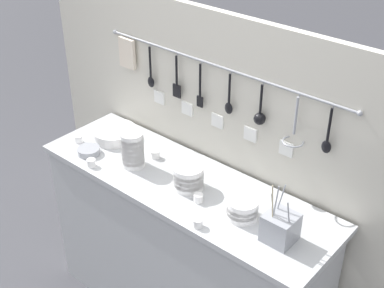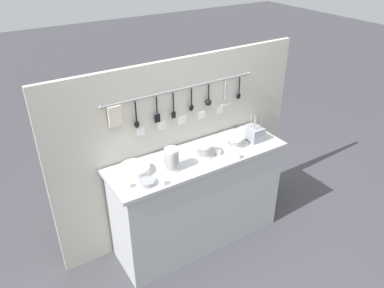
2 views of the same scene
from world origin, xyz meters
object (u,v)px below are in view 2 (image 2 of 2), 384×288
cup_front_right (168,159)px  bowl_stack_nested_right (172,159)px  cup_front_left (218,153)px  steel_mixing_bowl (147,182)px  cup_back_right (164,182)px  cutlery_caddy (255,134)px  cup_by_caddy (239,156)px  cup_beside_plates (129,185)px  bowl_stack_tall_left (204,149)px  bowl_stack_wide_centre (236,141)px  plate_stack (135,169)px

cup_front_right → bowl_stack_nested_right: bearing=-106.1°
cup_front_left → cup_front_right: (-0.41, 0.14, 0.00)m
steel_mixing_bowl → cup_back_right: (0.10, -0.07, 0.00)m
steel_mixing_bowl → cutlery_caddy: cutlery_caddy is taller
cup_by_caddy → cup_back_right: size_ratio=1.00×
steel_mixing_bowl → cup_front_left: 0.70m
cup_front_left → cup_back_right: same height
cup_beside_plates → bowl_stack_tall_left: bearing=5.9°
bowl_stack_wide_centre → bowl_stack_nested_right: 0.66m
cup_front_left → cup_beside_plates: bearing=-178.5°
cutlery_caddy → cup_by_caddy: 0.35m
steel_mixing_bowl → cup_front_left: cup_front_left is taller
steel_mixing_bowl → cup_front_right: bearing=34.5°
cup_front_left → cup_by_caddy: size_ratio=1.00×
plate_stack → cutlery_caddy: size_ratio=0.87×
plate_stack → cutlery_caddy: cutlery_caddy is taller
plate_stack → cup_front_left: size_ratio=5.40×
cup_front_right → cutlery_caddy: bearing=-7.8°
bowl_stack_tall_left → plate_stack: size_ratio=0.60×
cutlery_caddy → cup_by_caddy: bearing=-152.9°
bowl_stack_wide_centre → bowl_stack_nested_right: bearing=-177.7°
plate_stack → cup_by_caddy: size_ratio=5.40×
bowl_stack_nested_right → cup_beside_plates: (-0.39, -0.04, -0.07)m
cutlery_caddy → cup_beside_plates: cutlery_caddy is taller
bowl_stack_wide_centre → cup_back_right: bowl_stack_wide_centre is taller
plate_stack → cup_beside_plates: (-0.12, -0.16, -0.01)m
cutlery_caddy → cup_front_left: bearing=-176.9°
bowl_stack_tall_left → steel_mixing_bowl: 0.61m
bowl_stack_tall_left → steel_mixing_bowl: (-0.59, -0.11, -0.04)m
bowl_stack_tall_left → bowl_stack_nested_right: 0.34m
bowl_stack_wide_centre → steel_mixing_bowl: size_ratio=1.19×
cup_by_caddy → cup_beside_plates: bearing=173.1°
cup_by_caddy → cup_beside_plates: size_ratio=1.00×
cup_front_left → cup_back_right: (-0.60, -0.13, 0.00)m
cup_by_caddy → cup_front_right: bearing=152.2°
cup_front_right → cup_beside_plates: size_ratio=1.00×
cup_by_caddy → bowl_stack_tall_left: bearing=139.0°
bowl_stack_tall_left → cup_back_right: 0.53m
cup_front_left → cup_beside_plates: same height
plate_stack → cup_by_caddy: 0.87m
bowl_stack_wide_centre → steel_mixing_bowl: bowl_stack_wide_centre is taller
plate_stack → steel_mixing_bowl: size_ratio=2.02×
bowl_stack_wide_centre → cup_beside_plates: 1.05m
bowl_stack_nested_right → cup_front_right: bearing=73.9°
cutlery_caddy → cup_front_right: cutlery_caddy is taller
steel_mixing_bowl → cup_back_right: cup_back_right is taller
bowl_stack_wide_centre → plate_stack: bearing=174.3°
cutlery_caddy → plate_stack: bearing=174.4°
cup_beside_plates → bowl_stack_nested_right: bearing=5.5°
steel_mixing_bowl → cup_by_caddy: size_ratio=2.67×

